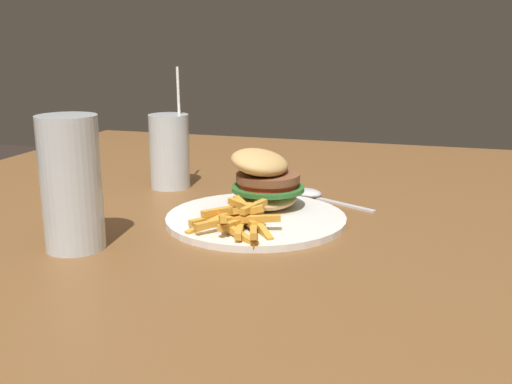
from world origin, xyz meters
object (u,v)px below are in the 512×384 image
(meal_plate_near, at_px, (259,198))
(beer_glass, at_px, (71,185))
(juice_glass, at_px, (170,153))
(spoon, at_px, (311,194))

(meal_plate_near, xyz_separation_m, beer_glass, (-0.20, 0.19, 0.05))
(meal_plate_near, relative_size, beer_glass, 1.55)
(beer_glass, relative_size, juice_glass, 0.80)
(juice_glass, bearing_deg, beer_glass, -176.99)
(meal_plate_near, distance_m, juice_glass, 0.25)
(beer_glass, distance_m, spoon, 0.42)
(beer_glass, distance_m, juice_glass, 0.34)
(juice_glass, relative_size, spoon, 1.40)
(meal_plate_near, height_order, juice_glass, juice_glass)
(beer_glass, height_order, juice_glass, juice_glass)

